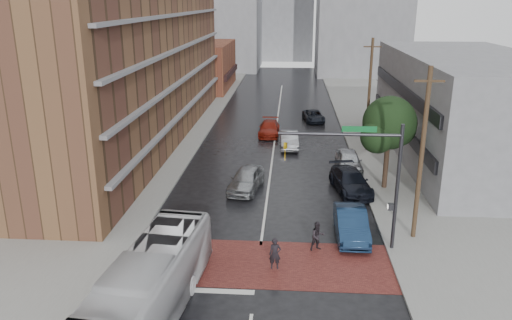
# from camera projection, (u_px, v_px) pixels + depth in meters

# --- Properties ---
(ground) EXTENTS (160.00, 160.00, 0.00)m
(ground) POSITION_uv_depth(u_px,v_px,m) (258.00, 268.00, 25.89)
(ground) COLOR black
(ground) RESTS_ON ground
(crosswalk) EXTENTS (14.00, 5.00, 0.02)m
(crosswalk) POSITION_uv_depth(u_px,v_px,m) (258.00, 263.00, 26.36)
(crosswalk) COLOR maroon
(crosswalk) RESTS_ON ground
(sidewalk_west) EXTENTS (9.00, 90.00, 0.15)m
(sidewalk_west) POSITION_uv_depth(u_px,v_px,m) (161.00, 137.00, 50.38)
(sidewalk_west) COLOR gray
(sidewalk_west) RESTS_ON ground
(sidewalk_east) EXTENTS (9.00, 90.00, 0.15)m
(sidewalk_east) POSITION_uv_depth(u_px,v_px,m) (392.00, 141.00, 48.82)
(sidewalk_east) COLOR gray
(sidewalk_east) RESTS_ON ground
(storefront_west) EXTENTS (8.00, 16.00, 7.00)m
(storefront_west) POSITION_uv_depth(u_px,v_px,m) (204.00, 66.00, 76.89)
(storefront_west) COLOR brown
(storefront_west) RESTS_ON ground
(building_east) EXTENTS (11.00, 26.00, 9.00)m
(building_east) POSITION_uv_depth(u_px,v_px,m) (467.00, 108.00, 42.37)
(building_east) COLOR gray
(building_east) RESTS_ON ground
(distant_tower_center) EXTENTS (12.00, 10.00, 24.00)m
(distant_tower_center) POSITION_uv_depth(u_px,v_px,m) (286.00, 5.00, 112.37)
(distant_tower_center) COLOR gray
(distant_tower_center) RESTS_ON ground
(street_tree) EXTENTS (4.20, 4.10, 6.90)m
(street_tree) POSITION_uv_depth(u_px,v_px,m) (389.00, 126.00, 35.28)
(street_tree) COLOR #332319
(street_tree) RESTS_ON ground
(signal_mast) EXTENTS (6.50, 0.30, 7.20)m
(signal_mast) POSITION_uv_depth(u_px,v_px,m) (371.00, 169.00, 26.41)
(signal_mast) COLOR #2D2D33
(signal_mast) RESTS_ON ground
(utility_pole_near) EXTENTS (1.60, 0.26, 10.00)m
(utility_pole_near) POSITION_uv_depth(u_px,v_px,m) (422.00, 155.00, 27.51)
(utility_pole_near) COLOR #473321
(utility_pole_near) RESTS_ON ground
(utility_pole_far) EXTENTS (1.60, 0.26, 10.00)m
(utility_pole_far) POSITION_uv_depth(u_px,v_px,m) (369.00, 91.00, 46.49)
(utility_pole_far) COLOR #473321
(utility_pole_far) RESTS_ON ground
(transit_bus) EXTENTS (3.72, 11.44, 3.13)m
(transit_bus) POSITION_uv_depth(u_px,v_px,m) (148.00, 288.00, 21.26)
(transit_bus) COLOR silver
(transit_bus) RESTS_ON ground
(pedestrian_a) EXTENTS (0.64, 0.44, 1.69)m
(pedestrian_a) POSITION_uv_depth(u_px,v_px,m) (275.00, 254.00, 25.61)
(pedestrian_a) COLOR black
(pedestrian_a) RESTS_ON ground
(pedestrian_b) EXTENTS (0.99, 0.90, 1.67)m
(pedestrian_b) POSITION_uv_depth(u_px,v_px,m) (318.00, 236.00, 27.52)
(pedestrian_b) COLOR black
(pedestrian_b) RESTS_ON ground
(car_travel_a) EXTENTS (2.77, 5.13, 1.66)m
(car_travel_a) POSITION_uv_depth(u_px,v_px,m) (246.00, 179.00, 36.22)
(car_travel_a) COLOR #989B9F
(car_travel_a) RESTS_ON ground
(car_travel_b) EXTENTS (1.80, 4.64, 1.51)m
(car_travel_b) POSITION_uv_depth(u_px,v_px,m) (289.00, 140.00, 46.67)
(car_travel_b) COLOR #A7AAAF
(car_travel_b) RESTS_ON ground
(car_travel_c) EXTENTS (2.08, 4.99, 1.44)m
(car_travel_c) POSITION_uv_depth(u_px,v_px,m) (269.00, 128.00, 51.01)
(car_travel_c) COLOR maroon
(car_travel_c) RESTS_ON ground
(suv_travel) EXTENTS (2.68, 4.83, 1.28)m
(suv_travel) POSITION_uv_depth(u_px,v_px,m) (314.00, 116.00, 56.75)
(suv_travel) COLOR black
(suv_travel) RESTS_ON ground
(car_parked_near) EXTENTS (1.76, 5.01, 1.65)m
(car_parked_near) POSITION_uv_depth(u_px,v_px,m) (351.00, 224.00, 29.08)
(car_parked_near) COLOR #132845
(car_parked_near) RESTS_ON ground
(car_parked_mid) EXTENTS (3.16, 5.76, 1.58)m
(car_parked_mid) POSITION_uv_depth(u_px,v_px,m) (350.00, 181.00, 35.95)
(car_parked_mid) COLOR black
(car_parked_mid) RESTS_ON ground
(car_parked_far) EXTENTS (2.07, 4.88, 1.65)m
(car_parked_far) POSITION_uv_depth(u_px,v_px,m) (349.00, 161.00, 40.40)
(car_parked_far) COLOR #B8BBC1
(car_parked_far) RESTS_ON ground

